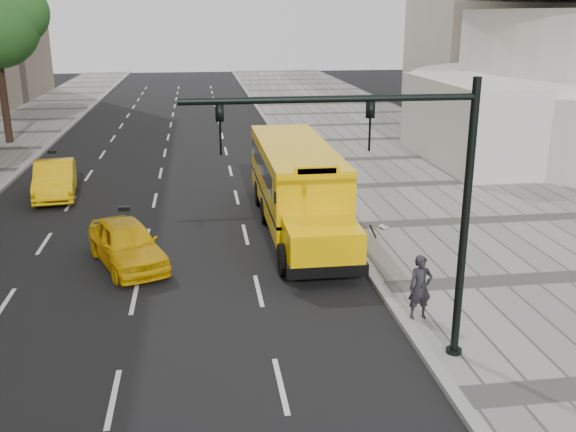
{
  "coord_description": "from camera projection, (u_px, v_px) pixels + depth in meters",
  "views": [
    {
      "loc": [
        0.99,
        -21.92,
        7.59
      ],
      "look_at": [
        3.5,
        -4.0,
        1.9
      ],
      "focal_mm": 40.0,
      "sensor_mm": 36.0,
      "label": 1
    }
  ],
  "objects": [
    {
      "name": "ground",
      "position": [
        175.0,
        238.0,
        22.85
      ],
      "size": [
        140.0,
        140.0,
        0.0
      ],
      "primitive_type": "plane",
      "color": "black",
      "rests_on": "ground"
    },
    {
      "name": "sidewalk_museum",
      "position": [
        494.0,
        221.0,
        24.42
      ],
      "size": [
        12.0,
        140.0,
        0.15
      ],
      "primitive_type": "cube",
      "color": "gray",
      "rests_on": "ground"
    },
    {
      "name": "curb_museum",
      "position": [
        340.0,
        228.0,
        23.62
      ],
      "size": [
        0.3,
        140.0,
        0.15
      ],
      "primitive_type": "cube",
      "color": "gray",
      "rests_on": "ground"
    },
    {
      "name": "school_bus",
      "position": [
        296.0,
        179.0,
        23.81
      ],
      "size": [
        2.96,
        11.56,
        3.19
      ],
      "color": "#FFC000",
      "rests_on": "ground"
    },
    {
      "name": "taxi_near",
      "position": [
        127.0,
        244.0,
        20.14
      ],
      "size": [
        3.15,
        4.57,
        1.45
      ],
      "primitive_type": "imported",
      "rotation": [
        0.0,
        0.0,
        0.38
      ],
      "color": "#E8AF08",
      "rests_on": "ground"
    },
    {
      "name": "taxi_far",
      "position": [
        55.0,
        179.0,
        27.83
      ],
      "size": [
        2.25,
        4.83,
        1.53
      ],
      "primitive_type": "imported",
      "rotation": [
        0.0,
        0.0,
        0.14
      ],
      "color": "#E8AF08",
      "rests_on": "ground"
    },
    {
      "name": "pedestrian",
      "position": [
        420.0,
        287.0,
        16.23
      ],
      "size": [
        0.62,
        0.41,
        1.69
      ],
      "primitive_type": "imported",
      "rotation": [
        0.0,
        0.0,
        0.01
      ],
      "color": "#25242A",
      "rests_on": "sidewalk_museum"
    },
    {
      "name": "traffic_signal",
      "position": [
        404.0,
        190.0,
        13.41
      ],
      "size": [
        6.18,
        0.36,
        6.4
      ],
      "color": "black",
      "rests_on": "ground"
    }
  ]
}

